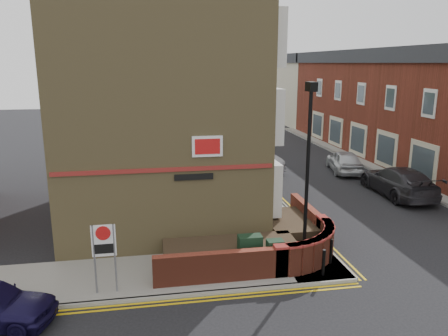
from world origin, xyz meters
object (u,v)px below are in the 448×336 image
lamppost (307,176)px  silver_car_near (257,158)px  zone_sign (104,246)px  utility_cabinet_large (250,252)px

lamppost → silver_car_near: lamppost is taller
zone_sign → utility_cabinet_large: bearing=9.7°
lamppost → zone_sign: (-6.60, -0.70, -1.70)m
lamppost → zone_sign: lamppost is taller
silver_car_near → zone_sign: bearing=-135.4°
utility_cabinet_large → silver_car_near: 15.04m
zone_sign → silver_car_near: (8.65, 15.31, -0.88)m
utility_cabinet_large → zone_sign: zone_sign is taller
lamppost → silver_car_near: size_ratio=1.36×
utility_cabinet_large → silver_car_near: (3.95, 14.51, 0.04)m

